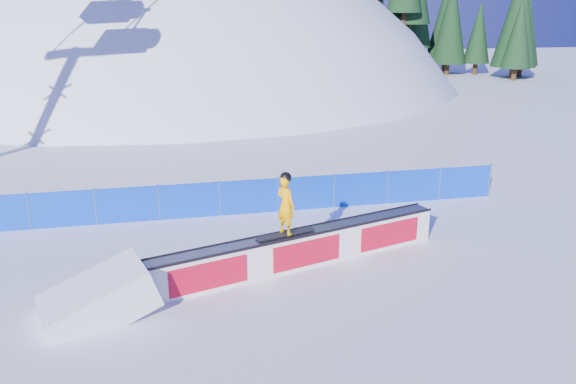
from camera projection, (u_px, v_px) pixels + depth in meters
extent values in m
plane|color=white|center=(199.00, 277.00, 14.64)|extent=(160.00, 160.00, 0.00)
sphere|color=white|center=(183.00, 254.00, 59.27)|extent=(64.00, 64.00, 64.00)
cylinder|color=#342015|center=(414.00, 26.00, 50.84)|extent=(0.50, 0.50, 1.40)
cylinder|color=#342015|center=(392.00, 22.00, 57.26)|extent=(0.50, 0.50, 1.40)
cylinder|color=#342015|center=(439.00, 65.00, 54.22)|extent=(0.50, 0.50, 1.40)
cone|color=black|center=(444.00, 11.00, 52.68)|extent=(3.83, 3.83, 8.70)
cylinder|color=#342015|center=(418.00, 52.00, 57.96)|extent=(0.50, 0.50, 1.40)
cone|color=black|center=(421.00, 4.00, 56.49)|extent=(3.63, 3.63, 8.26)
cylinder|color=#342015|center=(450.00, 75.00, 54.24)|extent=(0.50, 0.50, 1.40)
cone|color=black|center=(454.00, 33.00, 53.03)|extent=(2.90, 2.90, 6.59)
cylinder|color=#342015|center=(478.00, 75.00, 54.11)|extent=(0.50, 0.50, 1.40)
cone|color=black|center=(482.00, 35.00, 52.96)|extent=(2.75, 2.75, 6.25)
cylinder|color=#342015|center=(496.00, 73.00, 56.21)|extent=(0.50, 0.50, 1.40)
cone|color=black|center=(502.00, 22.00, 54.71)|extent=(3.75, 3.75, 8.52)
cylinder|color=#342015|center=(502.00, 72.00, 56.79)|extent=(0.50, 0.50, 1.40)
cone|color=black|center=(508.00, 25.00, 55.35)|extent=(3.55, 3.55, 8.06)
cylinder|color=#342015|center=(510.00, 71.00, 57.68)|extent=(0.50, 0.50, 1.40)
cone|color=black|center=(515.00, 29.00, 56.39)|extent=(3.14, 3.14, 7.14)
cylinder|color=#342015|center=(505.00, 69.00, 59.75)|extent=(0.50, 0.50, 1.40)
cone|color=black|center=(510.00, 31.00, 58.54)|extent=(2.90, 2.90, 6.60)
cube|color=#0637CC|center=(190.00, 201.00, 18.64)|extent=(22.00, 0.03, 1.20)
cylinder|color=#3C496C|center=(29.00, 210.00, 17.63)|extent=(0.05, 0.05, 1.30)
cylinder|color=#3C496C|center=(95.00, 206.00, 18.03)|extent=(0.05, 0.05, 1.30)
cylinder|color=#3C496C|center=(159.00, 201.00, 18.43)|extent=(0.05, 0.05, 1.30)
cylinder|color=#3C496C|center=(220.00, 197.00, 18.82)|extent=(0.05, 0.05, 1.30)
cylinder|color=#3C496C|center=(278.00, 194.00, 19.22)|extent=(0.05, 0.05, 1.30)
cylinder|color=#3C496C|center=(334.00, 190.00, 19.62)|extent=(0.05, 0.05, 1.30)
cylinder|color=#3C496C|center=(388.00, 186.00, 20.02)|extent=(0.05, 0.05, 1.30)
cylinder|color=#3C496C|center=(440.00, 183.00, 20.41)|extent=(0.05, 0.05, 1.30)
cylinder|color=#3C496C|center=(490.00, 179.00, 20.81)|extent=(0.05, 0.05, 1.30)
cube|color=white|center=(302.00, 250.00, 15.14)|extent=(8.33, 2.94, 0.96)
cube|color=gray|center=(302.00, 233.00, 14.99)|extent=(8.25, 2.94, 0.04)
cube|color=black|center=(307.00, 236.00, 14.75)|extent=(8.19, 2.46, 0.06)
cube|color=black|center=(297.00, 229.00, 15.22)|extent=(8.19, 2.46, 0.06)
cube|color=red|center=(307.00, 253.00, 14.91)|extent=(7.77, 2.32, 0.72)
cube|color=red|center=(297.00, 246.00, 15.38)|extent=(7.77, 2.32, 0.72)
cube|color=black|center=(286.00, 234.00, 14.75)|extent=(1.65, 0.75, 0.03)
imported|color=#F7A600|center=(286.00, 205.00, 14.50)|extent=(0.63, 0.69, 1.58)
sphere|color=black|center=(286.00, 178.00, 14.27)|extent=(0.30, 0.30, 0.30)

